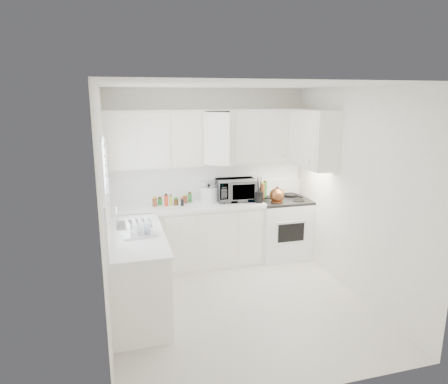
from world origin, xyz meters
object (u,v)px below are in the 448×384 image
object	(u,v)px
tea_kettle	(277,194)
dish_rack	(137,227)
stove	(283,220)
microwave	(236,188)
utensil_crock	(259,189)
rice_cooker	(209,193)

from	to	relation	value
tea_kettle	dish_rack	distance (m)	2.32
dish_rack	stove	bearing A→B (deg)	16.81
tea_kettle	microwave	world-z (taller)	microwave
microwave	utensil_crock	xyz separation A→B (m)	(0.28, -0.21, 0.00)
stove	utensil_crock	bearing A→B (deg)	-162.64
microwave	rice_cooker	xyz separation A→B (m)	(-0.41, 0.06, -0.07)
tea_kettle	dish_rack	bearing A→B (deg)	-162.57
microwave	utensil_crock	distance (m)	0.36
microwave	tea_kettle	bearing A→B (deg)	-20.09
stove	dish_rack	world-z (taller)	stove
dish_rack	tea_kettle	bearing A→B (deg)	15.24
microwave	rice_cooker	distance (m)	0.42
stove	microwave	bearing A→B (deg)	174.83
rice_cooker	utensil_crock	xyz separation A→B (m)	(0.69, -0.27, 0.07)
rice_cooker	stove	bearing A→B (deg)	7.21
rice_cooker	dish_rack	size ratio (longest dim) A/B	0.73
tea_kettle	utensil_crock	xyz separation A→B (m)	(-0.28, 0.02, 0.08)
stove	dish_rack	bearing A→B (deg)	-153.17
tea_kettle	stove	bearing A→B (deg)	34.26
rice_cooker	utensil_crock	size ratio (longest dim) A/B	0.66
stove	utensil_crock	size ratio (longest dim) A/B	2.99
tea_kettle	utensil_crock	bearing A→B (deg)	168.36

